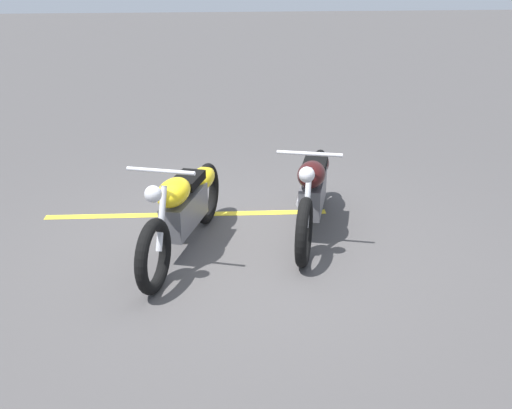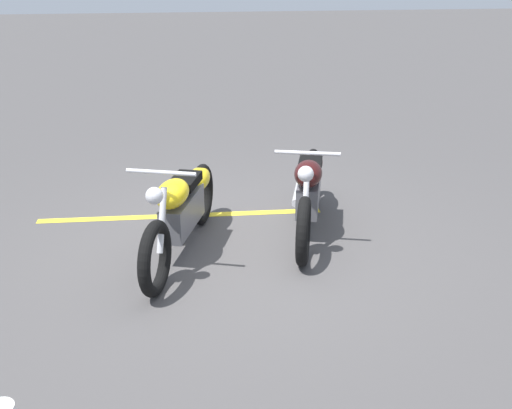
{
  "view_description": "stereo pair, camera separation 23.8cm",
  "coord_description": "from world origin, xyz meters",
  "views": [
    {
      "loc": [
        5.58,
        -0.5,
        2.71
      ],
      "look_at": [
        0.46,
        0.0,
        0.65
      ],
      "focal_mm": 42.89,
      "sensor_mm": 36.0,
      "label": 1
    },
    {
      "loc": [
        5.55,
        -0.74,
        2.71
      ],
      "look_at": [
        0.46,
        0.0,
        0.65
      ],
      "focal_mm": 42.89,
      "sensor_mm": 36.0,
      "label": 2
    }
  ],
  "objects": [
    {
      "name": "parking_stripe_near",
      "position": [
        -0.92,
        -0.66,
        0.0
      ],
      "size": [
        0.26,
        3.2,
        0.01
      ],
      "primitive_type": "cube",
      "rotation": [
        0.0,
        0.0,
        1.53
      ],
      "color": "yellow",
      "rests_on": "ground"
    },
    {
      "name": "motorcycle_dark_foreground",
      "position": [
        -0.38,
        0.69,
        0.46
      ],
      "size": [
        2.17,
        0.81,
        1.04
      ],
      "rotation": [
        0.0,
        0.0,
        -0.28
      ],
      "color": "black",
      "rests_on": "ground"
    },
    {
      "name": "ground_plane",
      "position": [
        0.0,
        0.0,
        0.0
      ],
      "size": [
        60.0,
        60.0,
        0.0
      ],
      "primitive_type": "plane",
      "color": "#474444"
    },
    {
      "name": "motorcycle_bright_foreground",
      "position": [
        -0.01,
        -0.66,
        0.46
      ],
      "size": [
        2.15,
        0.86,
        1.04
      ],
      "rotation": [
        0.0,
        0.0,
        -0.32
      ],
      "color": "black",
      "rests_on": "ground"
    }
  ]
}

